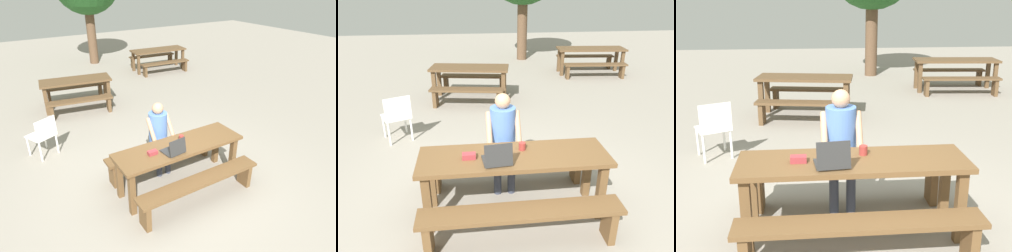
% 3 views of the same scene
% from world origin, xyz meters
% --- Properties ---
extents(ground_plane, '(30.00, 30.00, 0.00)m').
position_xyz_m(ground_plane, '(0.00, 0.00, 0.00)').
color(ground_plane, gray).
extents(picnic_table_front, '(2.15, 0.66, 0.78)m').
position_xyz_m(picnic_table_front, '(0.00, 0.00, 0.66)').
color(picnic_table_front, brown).
rests_on(picnic_table_front, ground).
extents(bench_near, '(2.10, 0.30, 0.46)m').
position_xyz_m(bench_near, '(0.00, -0.57, 0.36)').
color(bench_near, brown).
rests_on(bench_near, ground).
extents(bench_far, '(2.10, 0.30, 0.46)m').
position_xyz_m(bench_far, '(0.00, 0.57, 0.36)').
color(bench_far, brown).
rests_on(bench_far, ground).
extents(laptop, '(0.32, 0.32, 0.27)m').
position_xyz_m(laptop, '(-0.21, -0.16, 0.84)').
color(laptop, '#2D2D2D').
rests_on(laptop, picnic_table_front).
extents(small_pouch, '(0.15, 0.09, 0.06)m').
position_xyz_m(small_pouch, '(-0.51, -0.02, 0.81)').
color(small_pouch, '#993338').
rests_on(small_pouch, picnic_table_front).
extents(coffee_mug, '(0.08, 0.08, 0.09)m').
position_xyz_m(coffee_mug, '(0.11, 0.12, 0.82)').
color(coffee_mug, '#99332D').
rests_on(coffee_mug, picnic_table_front).
extents(person_seated, '(0.43, 0.42, 1.32)m').
position_xyz_m(person_seated, '(-0.07, 0.54, 0.78)').
color(person_seated, '#333847').
rests_on(person_seated, ground).
extents(plastic_chair, '(0.59, 0.59, 0.83)m').
position_xyz_m(plastic_chair, '(-1.72, 2.15, 0.45)').
color(plastic_chair, white).
rests_on(plastic_chair, ground).
extents(picnic_table_mid, '(1.87, 0.95, 0.77)m').
position_xyz_m(picnic_table_mid, '(-0.44, 4.24, 0.64)').
color(picnic_table_mid, brown).
rests_on(picnic_table_mid, ground).
extents(bench_mid_south, '(1.63, 0.55, 0.43)m').
position_xyz_m(bench_mid_south, '(-0.53, 3.68, 0.32)').
color(bench_mid_south, brown).
rests_on(bench_mid_south, ground).
extents(bench_mid_north, '(1.63, 0.55, 0.43)m').
position_xyz_m(bench_mid_north, '(-0.35, 4.80, 0.32)').
color(bench_mid_north, brown).
rests_on(bench_mid_north, ground).
extents(picnic_table_rear, '(2.04, 0.87, 0.76)m').
position_xyz_m(picnic_table_rear, '(3.20, 6.21, 0.64)').
color(picnic_table_rear, brown).
rests_on(picnic_table_rear, ground).
extents(bench_rear_south, '(1.81, 0.44, 0.43)m').
position_xyz_m(bench_rear_south, '(3.15, 5.63, 0.32)').
color(bench_rear_south, brown).
rests_on(bench_rear_south, ground).
extents(bench_rear_north, '(1.81, 0.44, 0.43)m').
position_xyz_m(bench_rear_north, '(3.25, 6.80, 0.32)').
color(bench_rear_north, brown).
rests_on(bench_rear_north, ground).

